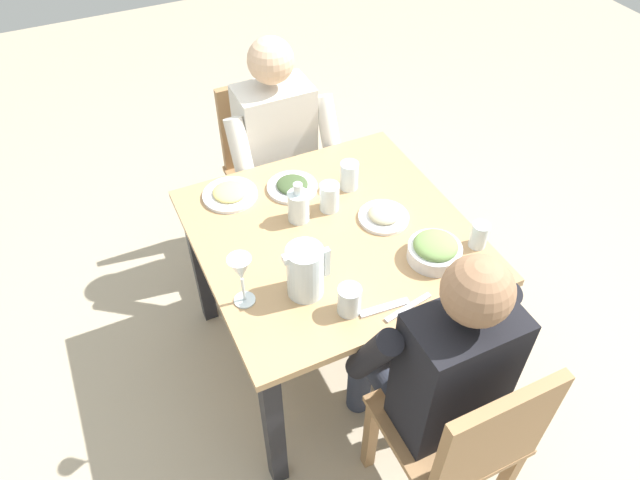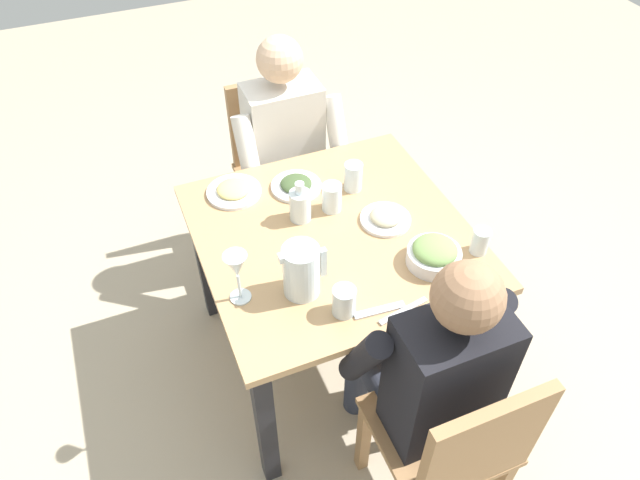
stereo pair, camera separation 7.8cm
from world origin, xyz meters
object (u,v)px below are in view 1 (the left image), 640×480
(water_glass_near_right, at_px, (329,197))
(water_glass_center, at_px, (479,235))
(plate_beans, at_px, (384,215))
(wine_glass, at_px, (241,271))
(water_glass_near_left, at_px, (349,176))
(diner_near, at_px, (434,361))
(diner_far, at_px, (284,162))
(chair_near, at_px, (464,439))
(plate_dolmas, at_px, (292,186))
(water_pitcher, at_px, (305,271))
(oil_carafe, at_px, (298,207))
(chair_far, at_px, (269,163))
(salad_bowl, at_px, (435,250))
(water_glass_far_right, at_px, (349,300))
(plate_fries, at_px, (230,193))
(dining_table, at_px, (332,254))

(water_glass_near_right, relative_size, water_glass_center, 1.15)
(plate_beans, bearing_deg, wine_glass, -165.96)
(water_glass_near_left, xyz_separation_m, wine_glass, (-0.57, -0.37, 0.08))
(diner_near, relative_size, diner_far, 1.00)
(diner_far, bearing_deg, water_glass_center, -65.65)
(plate_beans, bearing_deg, water_glass_center, -48.72)
(chair_near, distance_m, plate_beans, 0.81)
(plate_dolmas, relative_size, water_glass_near_right, 1.77)
(water_pitcher, height_order, water_glass_center, water_pitcher)
(wine_glass, xyz_separation_m, oil_carafe, (0.32, 0.28, -0.09))
(chair_far, xyz_separation_m, diner_far, (-0.00, -0.20, 0.15))
(chair_far, bearing_deg, salad_bowl, -78.58)
(water_glass_near_right, distance_m, water_glass_far_right, 0.49)
(plate_dolmas, bearing_deg, chair_near, -84.25)
(diner_far, distance_m, water_glass_near_left, 0.42)
(plate_fries, bearing_deg, water_pitcher, -83.11)
(wine_glass, bearing_deg, dining_table, 22.47)
(diner_far, relative_size, water_pitcher, 6.19)
(dining_table, bearing_deg, water_glass_far_right, -108.06)
(plate_dolmas, height_order, water_glass_center, water_glass_center)
(diner_near, bearing_deg, water_glass_center, 39.70)
(diner_near, xyz_separation_m, diner_far, (-0.03, 1.15, 0.00))
(plate_dolmas, bearing_deg, water_pitcher, -108.52)
(dining_table, bearing_deg, wine_glass, -157.53)
(chair_far, distance_m, water_glass_near_right, 0.72)
(diner_near, xyz_separation_m, plate_beans, (0.13, 0.56, 0.11))
(chair_far, xyz_separation_m, plate_fries, (-0.32, -0.43, 0.25))
(water_glass_near_right, relative_size, water_glass_far_right, 1.09)
(diner_far, relative_size, wine_glass, 6.00)
(dining_table, bearing_deg, water_glass_center, -32.60)
(water_glass_center, bearing_deg, plate_beans, 131.28)
(diner_near, relative_size, water_glass_near_right, 10.54)
(salad_bowl, bearing_deg, plate_dolmas, 117.88)
(salad_bowl, relative_size, water_glass_far_right, 1.82)
(diner_near, relative_size, water_glass_far_right, 11.53)
(diner_near, relative_size, plate_beans, 6.28)
(plate_beans, xyz_separation_m, oil_carafe, (-0.28, 0.13, 0.04))
(dining_table, bearing_deg, diner_far, 85.33)
(plate_beans, relative_size, water_glass_near_left, 1.64)
(diner_far, height_order, water_pitcher, diner_far)
(plate_dolmas, relative_size, water_glass_near_left, 1.73)
(plate_dolmas, bearing_deg, chair_far, 80.51)
(diner_near, height_order, diner_far, same)
(water_pitcher, bearing_deg, wine_glass, 166.74)
(plate_beans, distance_m, water_glass_far_right, 0.46)
(water_glass_center, bearing_deg, plate_dolmas, 129.57)
(oil_carafe, bearing_deg, plate_fries, 129.24)
(chair_far, bearing_deg, diner_far, -90.00)
(plate_fries, distance_m, oil_carafe, 0.30)
(chair_near, xyz_separation_m, plate_dolmas, (-0.11, 1.07, 0.25))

